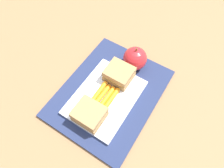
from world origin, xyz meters
TOP-DOWN VIEW (x-y plane):
  - ground_plane at (0.00, 0.00)m, footprint 2.40×2.40m
  - lunchbag_mat at (0.00, 0.00)m, footprint 0.36×0.28m
  - food_tray at (-0.03, 0.00)m, footprint 0.23×0.17m
  - sandwich_half_left at (-0.10, 0.00)m, footprint 0.07×0.08m
  - sandwich_half_right at (0.05, 0.00)m, footprint 0.07×0.08m
  - carrot_sticks_bundle at (-0.03, 0.00)m, footprint 0.08×0.06m
  - apple at (0.13, -0.01)m, footprint 0.08×0.08m

SIDE VIEW (x-z plane):
  - ground_plane at x=0.00m, z-range 0.00..0.00m
  - lunchbag_mat at x=0.00m, z-range 0.00..0.01m
  - food_tray at x=-0.03m, z-range 0.01..0.02m
  - carrot_sticks_bundle at x=-0.03m, z-range 0.02..0.04m
  - sandwich_half_left at x=-0.10m, z-range 0.02..0.07m
  - sandwich_half_right at x=0.05m, z-range 0.02..0.07m
  - apple at x=0.13m, z-range 0.00..0.09m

